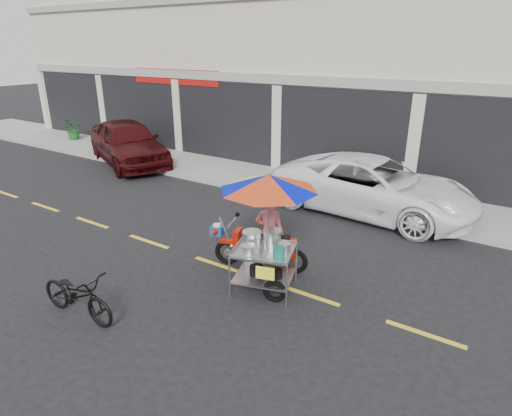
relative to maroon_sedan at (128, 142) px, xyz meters
The scene contains 9 objects.
ground 10.53m from the maroon_sedan, 24.53° to the right, with size 90.00×90.00×0.00m, color black.
sidewalk 9.65m from the maroon_sedan, ahead, with size 45.00×3.00×0.15m, color gray.
centerline 10.53m from the maroon_sedan, 24.53° to the right, with size 42.00×0.10×0.01m, color gold.
maroon_sedan is the anchor object (origin of this frame).
white_pickup 9.13m from the maroon_sedan, ahead, with size 2.40×5.22×1.45m, color white.
plant_tall 5.00m from the maroon_sedan, 166.92° to the left, with size 0.86×0.75×0.96m, color #195620.
plant_short 3.10m from the maroon_sedan, 149.59° to the left, with size 0.48×0.48×0.87m, color #195620.
near_bicycle 9.69m from the maroon_sedan, 46.03° to the right, with size 0.55×1.57×0.82m, color black.
food_vendor_rig 9.72m from the maroon_sedan, 26.61° to the right, with size 2.54×2.11×2.21m.
Camera 1 is at (2.80, -5.97, 4.18)m, focal length 30.00 mm.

